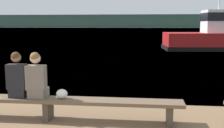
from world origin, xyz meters
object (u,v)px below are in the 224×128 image
person_right (37,78)px  tugboat_red (217,37)px  person_left (18,78)px  bench_main (48,102)px  shopping_bag (62,94)px

person_right → tugboat_red: tugboat_red is taller
person_left → person_right: (0.43, -0.00, 0.01)m
bench_main → person_right: (-0.24, 0.01, 0.54)m
person_right → tugboat_red: bearing=65.5°
person_left → person_right: person_left is taller
person_right → tugboat_red: (8.24, 18.09, 0.08)m
bench_main → person_right: bearing=177.7°
shopping_bag → bench_main: bearing=-178.7°
bench_main → tugboat_red: tugboat_red is taller
person_right → bench_main: bearing=-2.3°
person_left → shopping_bag: (0.99, -0.00, -0.33)m
shopping_bag → person_left: bearing=179.8°
person_right → shopping_bag: bearing=-0.2°
shopping_bag → tugboat_red: (7.68, 18.09, 0.42)m
shopping_bag → person_right: bearing=179.8°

